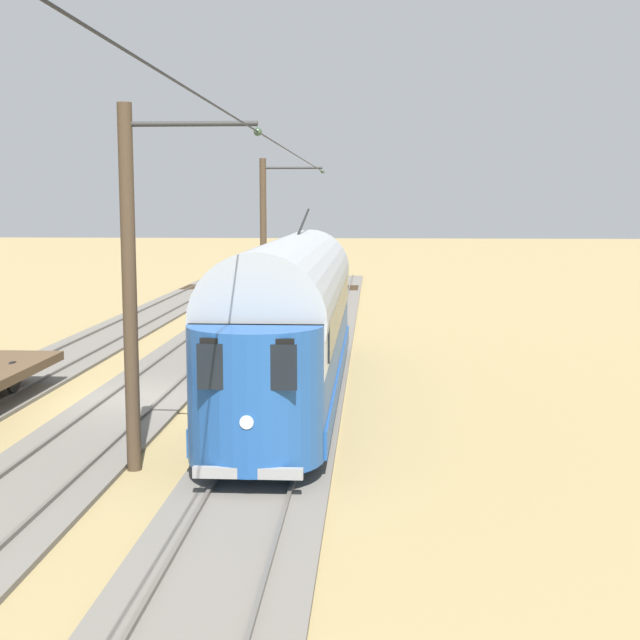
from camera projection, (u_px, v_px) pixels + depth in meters
name	position (u px, v px, depth m)	size (l,w,h in m)	color
ground_plane	(138.00, 400.00, 23.55)	(220.00, 220.00, 0.00)	#937F51
track_streetcar_siding	(291.00, 398.00, 23.61)	(2.80, 80.00, 0.18)	#666059
track_adjacent_siding	(141.00, 396.00, 23.85)	(2.80, 80.00, 0.18)	#666059
vintage_streetcar	(292.00, 315.00, 23.51)	(2.65, 16.91, 4.84)	#1E4C93
catenary_pole_foreground	(265.00, 239.00, 37.46)	(2.72, 0.28, 7.06)	#423323
catenary_pole_mid_near	(133.00, 283.00, 16.93)	(2.72, 0.28, 7.06)	#423323
overhead_wire_run	(260.00, 134.00, 17.11)	(2.51, 45.50, 0.18)	black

